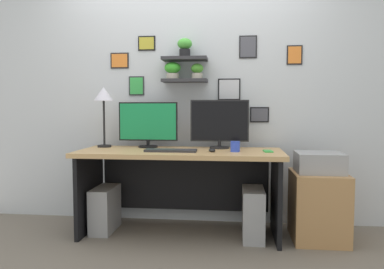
{
  "coord_description": "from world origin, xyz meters",
  "views": [
    {
      "loc": [
        0.48,
        -3.26,
        1.13
      ],
      "look_at": [
        0.1,
        0.05,
        0.89
      ],
      "focal_mm": 35.31,
      "sensor_mm": 36.0,
      "label": 1
    }
  ],
  "objects": [
    {
      "name": "ground_plane",
      "position": [
        0.0,
        0.0,
        0.0
      ],
      "size": [
        8.0,
        8.0,
        0.0
      ],
      "primitive_type": "plane",
      "color": "#70665B"
    },
    {
      "name": "back_wall_assembly",
      "position": [
        0.0,
        0.44,
        1.36
      ],
      "size": [
        4.4,
        0.24,
        2.7
      ],
      "color": "silver",
      "rests_on": "ground"
    },
    {
      "name": "desk",
      "position": [
        0.0,
        0.06,
        0.55
      ],
      "size": [
        1.79,
        0.68,
        0.75
      ],
      "color": "tan",
      "rests_on": "ground"
    },
    {
      "name": "monitor_left",
      "position": [
        -0.34,
        0.22,
        0.97
      ],
      "size": [
        0.56,
        0.18,
        0.43
      ],
      "color": "black",
      "rests_on": "desk"
    },
    {
      "name": "monitor_right",
      "position": [
        0.34,
        0.22,
        0.98
      ],
      "size": [
        0.54,
        0.18,
        0.45
      ],
      "color": "black",
      "rests_on": "desk"
    },
    {
      "name": "keyboard",
      "position": [
        -0.06,
        -0.1,
        0.76
      ],
      "size": [
        0.44,
        0.14,
        0.02
      ],
      "primitive_type": "cube",
      "color": "#2D2D33",
      "rests_on": "desk"
    },
    {
      "name": "computer_mouse",
      "position": [
        0.29,
        -0.08,
        0.77
      ],
      "size": [
        0.06,
        0.09,
        0.03
      ],
      "primitive_type": "ellipsoid",
      "color": "black",
      "rests_on": "desk"
    },
    {
      "name": "desk_lamp",
      "position": [
        -0.76,
        0.19,
        1.21
      ],
      "size": [
        0.19,
        0.19,
        0.57
      ],
      "color": "black",
      "rests_on": "desk"
    },
    {
      "name": "cell_phone",
      "position": [
        0.76,
        -0.01,
        0.76
      ],
      "size": [
        0.08,
        0.14,
        0.01
      ],
      "primitive_type": "cube",
      "rotation": [
        0.0,
        0.0,
        0.07
      ],
      "color": "green",
      "rests_on": "desk"
    },
    {
      "name": "coffee_mug",
      "position": [
        0.48,
        -0.05,
        0.8
      ],
      "size": [
        0.08,
        0.08,
        0.09
      ],
      "primitive_type": "cylinder",
      "color": "blue",
      "rests_on": "desk"
    },
    {
      "name": "drawer_cabinet",
      "position": [
        1.19,
        -0.0,
        0.29
      ],
      "size": [
        0.44,
        0.5,
        0.58
      ],
      "primitive_type": "cube",
      "color": "tan",
      "rests_on": "ground"
    },
    {
      "name": "printer",
      "position": [
        1.19,
        -0.0,
        0.66
      ],
      "size": [
        0.38,
        0.34,
        0.17
      ],
      "primitive_type": "cube",
      "color": "#9E9EA3",
      "rests_on": "drawer_cabinet"
    },
    {
      "name": "computer_tower_left",
      "position": [
        -0.69,
        0.01,
        0.2
      ],
      "size": [
        0.18,
        0.4,
        0.4
      ],
      "primitive_type": "cube",
      "color": "#99999E",
      "rests_on": "ground"
    },
    {
      "name": "computer_tower_right",
      "position": [
        0.64,
        -0.05,
        0.22
      ],
      "size": [
        0.18,
        0.4,
        0.43
      ],
      "primitive_type": "cube",
      "color": "#99999E",
      "rests_on": "ground"
    }
  ]
}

